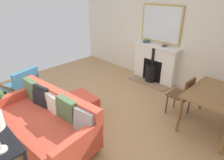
{
  "coord_description": "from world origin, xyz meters",
  "views": [
    {
      "loc": [
        1.93,
        2.63,
        2.36
      ],
      "look_at": [
        -0.57,
        0.16,
        0.67
      ],
      "focal_mm": 30.81,
      "sensor_mm": 36.0,
      "label": 1
    }
  ],
  "objects": [
    {
      "name": "armchair_accent",
      "position": [
        0.63,
        -1.43,
        0.45
      ],
      "size": [
        0.79,
        0.71,
        0.8
      ],
      "color": "#4C3321",
      "rests_on": "ground"
    },
    {
      "name": "ground_plane",
      "position": [
        0.0,
        0.0,
        -0.0
      ],
      "size": [
        5.12,
        5.76,
        0.01
      ],
      "primitive_type": "cube",
      "color": "tan"
    },
    {
      "name": "sofa",
      "position": [
        0.88,
        0.05,
        0.36
      ],
      "size": [
        1.08,
        1.96,
        0.82
      ],
      "color": "#B2B2B7",
      "rests_on": "ground"
    },
    {
      "name": "dining_chair_near_fireplace",
      "position": [
        -1.35,
        1.35,
        0.5
      ],
      "size": [
        0.41,
        0.41,
        0.83
      ],
      "color": "brown",
      "rests_on": "ground"
    },
    {
      "name": "mantel_bowl_near",
      "position": [
        -2.38,
        -0.33,
        1.04
      ],
      "size": [
        0.16,
        0.16,
        0.06
      ],
      "color": "#334C56",
      "rests_on": "fireplace"
    },
    {
      "name": "fireplace",
      "position": [
        -2.35,
        0.02,
        0.46
      ],
      "size": [
        0.56,
        1.29,
        1.01
      ],
      "color": "#9E7A5B",
      "rests_on": "ground"
    },
    {
      "name": "wall_left",
      "position": [
        -2.56,
        0.0,
        1.36
      ],
      "size": [
        0.12,
        5.76,
        2.72
      ],
      "primitive_type": "cube",
      "color": "silver",
      "rests_on": "ground"
    },
    {
      "name": "dining_table",
      "position": [
        -1.36,
        1.91,
        0.65
      ],
      "size": [
        1.13,
        0.84,
        0.74
      ],
      "color": "olive",
      "rests_on": "ground"
    },
    {
      "name": "mantel_bowl_far",
      "position": [
        -2.38,
        0.24,
        1.03
      ],
      "size": [
        0.13,
        0.13,
        0.04
      ],
      "color": "#47382D",
      "rests_on": "fireplace"
    },
    {
      "name": "ottoman",
      "position": [
        0.04,
        -0.15,
        0.24
      ],
      "size": [
        0.58,
        0.68,
        0.38
      ],
      "color": "#B2B2B7",
      "rests_on": "ground"
    },
    {
      "name": "mirror_over_mantel",
      "position": [
        -2.47,
        0.02,
        1.54
      ],
      "size": [
        0.04,
        1.12,
        0.93
      ],
      "color": "tan"
    }
  ]
}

